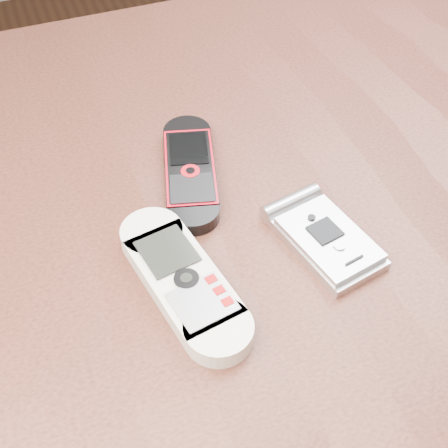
# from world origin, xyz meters

# --- Properties ---
(table) EXTENTS (1.20, 0.80, 0.75)m
(table) POSITION_xyz_m (0.00, 0.00, 0.64)
(table) COLOR black
(table) RESTS_ON ground
(nokia_white) EXTENTS (0.08, 0.17, 0.02)m
(nokia_white) POSITION_xyz_m (-0.05, -0.04, 0.76)
(nokia_white) COLOR silver
(nokia_white) RESTS_ON table
(nokia_black_red) EXTENTS (0.08, 0.16, 0.02)m
(nokia_black_red) POSITION_xyz_m (0.00, 0.08, 0.76)
(nokia_black_red) COLOR black
(nokia_black_red) RESTS_ON table
(motorola_razr) EXTENTS (0.08, 0.12, 0.02)m
(motorola_razr) POSITION_xyz_m (0.08, -0.04, 0.76)
(motorola_razr) COLOR #B4B4B9
(motorola_razr) RESTS_ON table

